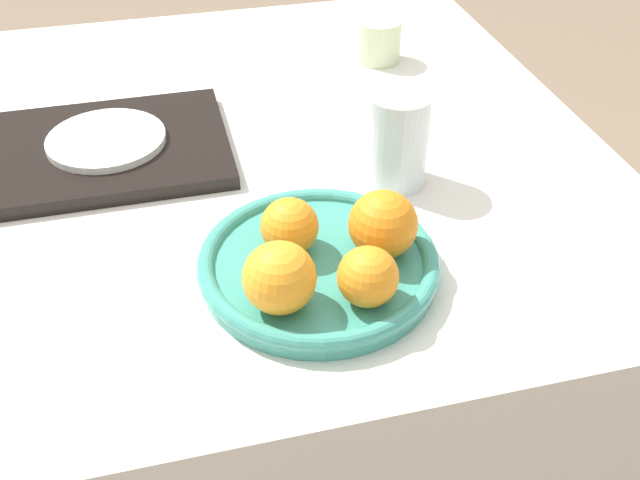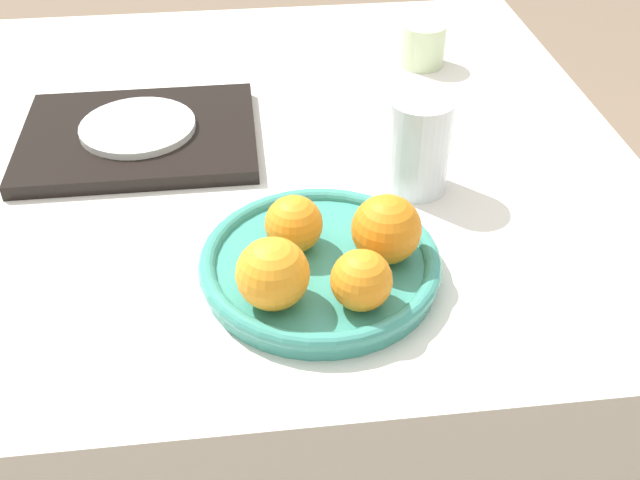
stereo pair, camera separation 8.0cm
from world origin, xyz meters
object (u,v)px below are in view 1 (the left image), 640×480
Objects in this scene: orange_0 at (385,224)px; orange_2 at (291,226)px; serving_tray at (109,149)px; cup_0 at (379,40)px; side_plate at (108,140)px; orange_1 at (281,277)px; orange_3 at (370,276)px; water_glass at (399,139)px; fruit_platter at (320,264)px.

orange_0 is 0.10m from orange_2.
serving_tray is 4.29× the size of cup_0.
orange_0 reaches higher than side_plate.
orange_3 is at bearing -8.69° from orange_1.
serving_tray is at bearing 156.87° from water_glass.
orange_1 reaches higher than fruit_platter.
orange_2 reaches higher than cup_0.
serving_tray is at bearing 132.50° from orange_0.
orange_3 reaches higher than side_plate.
orange_2 is (-0.10, 0.03, -0.01)m from orange_0.
orange_3 is 0.62m from cup_0.
cup_0 is at bearing 71.41° from orange_3.
orange_0 is at bearing -1.38° from fruit_platter.
fruit_platter is 4.22× the size of orange_3.
orange_2 is at bearing 133.41° from fruit_platter.
side_plate is at bearing -155.63° from cup_0.
orange_0 is 0.54m from cup_0.
serving_tray is (-0.16, 0.37, -0.05)m from orange_1.
fruit_platter is 0.82× the size of serving_tray.
fruit_platter is at bearing -131.59° from water_glass.
orange_0 is (0.07, -0.00, 0.04)m from fruit_platter.
water_glass reaches higher than orange_0.
orange_0 is at bearing 61.66° from orange_3.
orange_2 reaches higher than orange_3.
water_glass reaches higher than serving_tray.
orange_0 is at bearing -47.50° from side_plate.
orange_2 is at bearing -56.15° from side_plate.
orange_2 is at bearing 163.44° from orange_0.
fruit_platter reaches higher than serving_tray.
water_glass is at bearing 66.33° from orange_0.
orange_3 reaches higher than cup_0.
side_plate is (-0.19, 0.29, -0.03)m from orange_2.
serving_tray is 2.02× the size of side_plate.
orange_0 is at bearing -47.50° from serving_tray.
orange_2 is (-0.03, 0.03, 0.04)m from fruit_platter.
cup_0 is at bearing 62.35° from orange_2.
orange_1 reaches higher than cup_0.
orange_3 is at bearing -65.71° from fruit_platter.
water_glass reaches higher than orange_1.
water_glass is 0.39m from side_plate.
orange_1 reaches higher than orange_2.
orange_2 is 0.55m from cup_0.
orange_2 is 0.12m from orange_3.
side_plate is 0.49m from cup_0.
water_glass is at bearing 48.41° from fruit_platter.
orange_3 is at bearing -108.59° from cup_0.
side_plate reaches higher than serving_tray.
orange_1 is 0.09m from orange_3.
water_glass is 0.38× the size of serving_tray.
water_glass is at bearing -23.13° from serving_tray.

